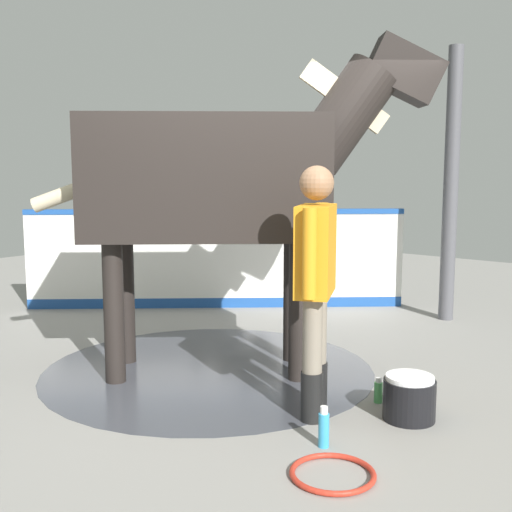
{
  "coord_description": "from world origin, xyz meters",
  "views": [
    {
      "loc": [
        3.58,
        3.27,
        1.67
      ],
      "look_at": [
        -0.02,
        0.32,
        1.03
      ],
      "focal_mm": 44.73,
      "sensor_mm": 36.0,
      "label": 1
    }
  ],
  "objects_px": {
    "handler": "(316,274)",
    "wash_bucket": "(409,398)",
    "bottle_shampoo": "(324,428)",
    "hose_coil": "(333,473)",
    "bottle_spray": "(378,391)",
    "horse": "(222,177)"
  },
  "relations": [
    {
      "from": "handler",
      "to": "bottle_shampoo",
      "type": "xyz_separation_m",
      "value": [
        0.39,
        0.33,
        -0.86
      ]
    },
    {
      "from": "handler",
      "to": "wash_bucket",
      "type": "height_order",
      "value": "handler"
    },
    {
      "from": "handler",
      "to": "hose_coil",
      "type": "distance_m",
      "value": 1.31
    },
    {
      "from": "handler",
      "to": "horse",
      "type": "bearing_deg",
      "value": -42.75
    },
    {
      "from": "bottle_shampoo",
      "to": "bottle_spray",
      "type": "bearing_deg",
      "value": -173.08
    },
    {
      "from": "handler",
      "to": "wash_bucket",
      "type": "relative_size",
      "value": 4.84
    },
    {
      "from": "handler",
      "to": "bottle_shampoo",
      "type": "distance_m",
      "value": 1.0
    },
    {
      "from": "bottle_spray",
      "to": "hose_coil",
      "type": "distance_m",
      "value": 1.21
    },
    {
      "from": "horse",
      "to": "bottle_spray",
      "type": "xyz_separation_m",
      "value": [
        -0.15,
        1.36,
        -1.52
      ]
    },
    {
      "from": "hose_coil",
      "to": "horse",
      "type": "bearing_deg",
      "value": -120.32
    },
    {
      "from": "handler",
      "to": "bottle_spray",
      "type": "height_order",
      "value": "handler"
    },
    {
      "from": "horse",
      "to": "hose_coil",
      "type": "relative_size",
      "value": 5.7
    },
    {
      "from": "wash_bucket",
      "to": "bottle_shampoo",
      "type": "bearing_deg",
      "value": -15.85
    },
    {
      "from": "hose_coil",
      "to": "wash_bucket",
      "type": "bearing_deg",
      "value": -177.64
    },
    {
      "from": "horse",
      "to": "bottle_spray",
      "type": "bearing_deg",
      "value": -35.12
    },
    {
      "from": "bottle_shampoo",
      "to": "hose_coil",
      "type": "distance_m",
      "value": 0.39
    },
    {
      "from": "horse",
      "to": "wash_bucket",
      "type": "distance_m",
      "value": 2.22
    },
    {
      "from": "handler",
      "to": "bottle_shampoo",
      "type": "height_order",
      "value": "handler"
    },
    {
      "from": "handler",
      "to": "bottle_spray",
      "type": "xyz_separation_m",
      "value": [
        -0.48,
        0.23,
        -0.89
      ]
    },
    {
      "from": "bottle_shampoo",
      "to": "hose_coil",
      "type": "relative_size",
      "value": 0.53
    },
    {
      "from": "handler",
      "to": "wash_bucket",
      "type": "distance_m",
      "value": 1.04
    },
    {
      "from": "handler",
      "to": "bottle_spray",
      "type": "relative_size",
      "value": 9.27
    }
  ]
}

